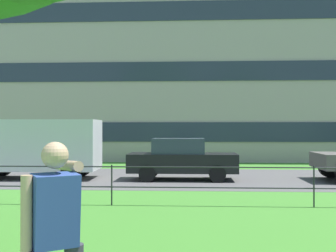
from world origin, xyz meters
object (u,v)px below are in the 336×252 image
at_px(panel_van_center, 33,145).
at_px(apartment_building_background, 209,35).
at_px(car_black_left, 182,159).
at_px(person_thrower, 54,242).

xyz_separation_m(panel_van_center, apartment_building_background, (7.20, 16.11, 7.54)).
distance_m(panel_van_center, apartment_building_background, 19.19).
bearing_deg(panel_van_center, apartment_building_background, 65.92).
distance_m(panel_van_center, car_black_left, 5.69).
xyz_separation_m(person_thrower, apartment_building_background, (2.21, 28.99, 7.84)).
bearing_deg(apartment_building_background, panel_van_center, -114.08).
bearing_deg(person_thrower, apartment_building_background, 85.64).
bearing_deg(panel_van_center, person_thrower, -68.82).
bearing_deg(car_black_left, apartment_building_background, 84.59).
bearing_deg(person_thrower, car_black_left, 86.97).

